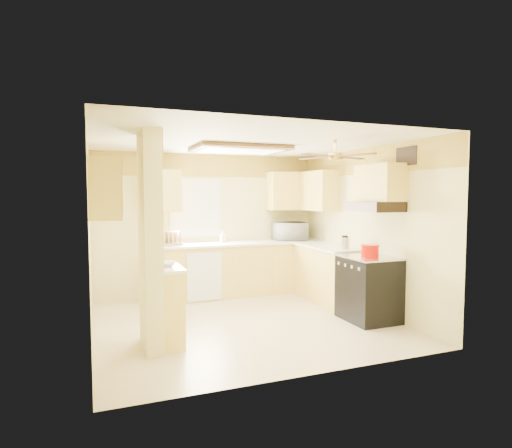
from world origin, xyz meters
name	(u,v)px	position (x,y,z in m)	size (l,w,h in m)	color
floor	(245,322)	(0.00, 0.00, 0.00)	(4.00, 4.00, 0.00)	#D0B790
ceiling	(244,142)	(0.00, 0.00, 2.50)	(4.00, 4.00, 0.00)	white
wall_back	(209,224)	(0.00, 1.90, 1.25)	(4.00, 4.00, 0.00)	#DDD087
wall_front	(310,250)	(0.00, -1.90, 1.25)	(4.00, 4.00, 0.00)	#DDD087
wall_left	(90,239)	(-2.00, 0.00, 1.25)	(3.80, 3.80, 0.00)	#DDD087
wall_right	(366,229)	(2.00, 0.00, 1.25)	(3.80, 3.80, 0.00)	#DDD087
wallpaper_border	(209,166)	(0.00, 1.88, 2.30)	(4.00, 0.02, 0.40)	#FFDD4B
partition_column	(150,241)	(-1.35, -0.55, 1.25)	(0.20, 0.70, 2.50)	#DDD087
partition_ledge	(170,308)	(-1.13, -0.55, 0.45)	(0.25, 0.55, 0.90)	#E0C860
ledge_top	(170,269)	(-1.13, -0.55, 0.92)	(0.28, 0.58, 0.04)	white
lower_cabinets_back	(241,269)	(0.50, 1.60, 0.45)	(3.00, 0.60, 0.90)	#E0C860
lower_cabinets_right	(328,275)	(1.70, 0.60, 0.45)	(0.60, 1.40, 0.90)	#E0C860
countertop_back	(241,243)	(0.50, 1.59, 0.92)	(3.04, 0.64, 0.04)	white
countertop_right	(328,247)	(1.69, 0.60, 0.92)	(0.64, 1.44, 0.04)	white
dishwasher_panel	(204,277)	(-0.25, 1.29, 0.43)	(0.58, 0.02, 0.80)	white
window	(196,208)	(-0.25, 1.89, 1.55)	(0.92, 0.02, 1.02)	white
upper_cab_back_left	(162,191)	(-0.85, 1.72, 1.85)	(0.60, 0.35, 0.70)	#E0C860
upper_cab_back_right	(291,191)	(1.55, 1.72, 1.85)	(0.90, 0.35, 0.70)	#E0C860
upper_cab_right	(317,191)	(1.82, 1.25, 1.85)	(0.35, 1.00, 0.70)	#E0C860
upper_cab_left_wall	(104,189)	(-1.82, -0.25, 1.85)	(0.35, 0.75, 0.70)	#E0C860
upper_cab_over_stove	(380,183)	(1.82, -0.55, 1.95)	(0.35, 0.76, 0.52)	#E0C860
stove	(369,288)	(1.67, -0.55, 0.46)	(0.68, 0.77, 0.92)	black
range_hood	(374,206)	(1.74, -0.55, 1.62)	(0.50, 0.76, 0.14)	black
poster_menu	(159,189)	(-1.24, -0.55, 1.85)	(0.02, 0.42, 0.57)	black
poster_nashville	(160,245)	(-1.24, -0.55, 1.20)	(0.02, 0.42, 0.57)	black
ceiling_light_panel	(240,149)	(0.10, 0.50, 2.46)	(1.35, 0.95, 0.06)	brown
ceiling_fan	(335,156)	(1.00, -0.70, 2.29)	(1.15, 1.15, 0.26)	gold
vent_grate	(406,156)	(1.98, -0.90, 2.30)	(0.02, 0.40, 0.25)	black
microwave	(290,231)	(1.48, 1.63, 1.10)	(0.59, 0.40, 0.33)	white
bowl	(166,264)	(-1.17, -0.51, 0.97)	(0.22, 0.22, 0.05)	white
dutch_oven	(370,251)	(1.65, -0.60, 1.00)	(0.26, 0.26, 0.17)	#C70900
kettle	(345,243)	(1.67, 0.07, 1.04)	(0.14, 0.14, 0.22)	silver
dish_rack	(169,240)	(-0.77, 1.61, 1.02)	(0.42, 0.32, 0.23)	tan
utensil_crock	(223,238)	(0.19, 1.68, 1.01)	(0.11, 0.11, 0.21)	white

